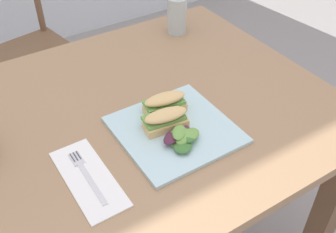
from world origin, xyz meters
TOP-DOWN VIEW (x-y plane):
  - dining_table at (-0.07, 0.11)m, footprint 1.17×0.90m
  - chair_wooden_far at (-0.11, 1.10)m, footprint 0.47×0.47m
  - plate_lunch at (0.00, -0.02)m, footprint 0.29×0.29m
  - sandwich_half_front at (-0.02, -0.01)m, footprint 0.12×0.07m
  - sandwich_half_back at (0.02, 0.05)m, footprint 0.12×0.07m
  - salad_mixed_greens at (-0.01, -0.07)m, footprint 0.11×0.11m
  - napkin_folded at (-0.26, -0.05)m, footprint 0.10×0.25m
  - fork_on_napkin at (-0.26, -0.04)m, footprint 0.03×0.19m
  - bottle_cold_brew at (0.30, 0.42)m, footprint 0.07×0.07m

SIDE VIEW (x-z plane):
  - chair_wooden_far at x=-0.11m, z-range 0.01..0.88m
  - dining_table at x=-0.07m, z-range 0.24..0.98m
  - napkin_folded at x=-0.26m, z-range 0.74..0.74m
  - plate_lunch at x=0.00m, z-range 0.74..0.75m
  - fork_on_napkin at x=-0.26m, z-range 0.74..0.75m
  - salad_mixed_greens at x=-0.01m, z-range 0.75..0.78m
  - sandwich_half_front at x=-0.02m, z-range 0.75..0.81m
  - sandwich_half_back at x=0.02m, z-range 0.75..0.81m
  - bottle_cold_brew at x=0.30m, z-range 0.71..0.90m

